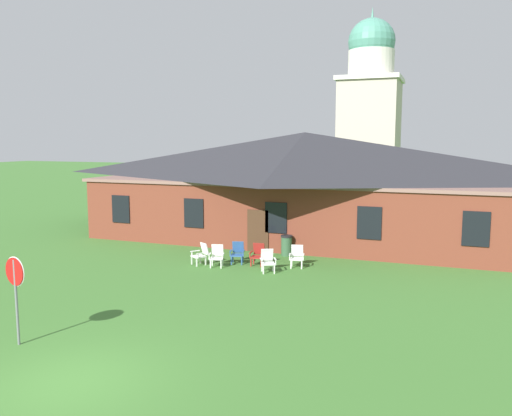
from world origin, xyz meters
The scene contains 11 objects.
ground_plane centered at (0.00, 0.00, 0.00)m, with size 200.00×200.00×0.00m, color #3D702D.
brick_building centered at (0.00, 19.57, 3.02)m, with size 23.20×10.40×5.93m.
dome_tower centered at (1.07, 36.07, 7.41)m, with size 5.18×5.18×16.44m.
stop_sign centered at (-2.84, 1.32, 1.72)m, with size 0.79×0.20×2.42m.
lawn_chair_by_porch centered at (-2.37, 11.20, 0.50)m, with size 0.85×0.87×0.96m.
lawn_chair_near_door centered at (-1.56, 11.13, 0.50)m, with size 0.74×0.79×0.96m.
lawn_chair_left_end centered at (-0.97, 12.05, 0.50)m, with size 0.74×0.79×0.96m.
lawn_chair_middle centered at (0.02, 12.03, 0.50)m, with size 0.68×0.72×0.96m.
lawn_chair_right_end centered at (0.83, 11.03, 0.50)m, with size 0.82×0.85×0.96m.
lawn_chair_far_side centered at (1.73, 12.29, 0.50)m, with size 0.73×0.77×0.96m.
trash_bin centered at (0.64, 14.27, 0.50)m, with size 0.56×0.56×0.98m.
Camera 1 is at (7.91, -8.87, 5.47)m, focal length 36.27 mm.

